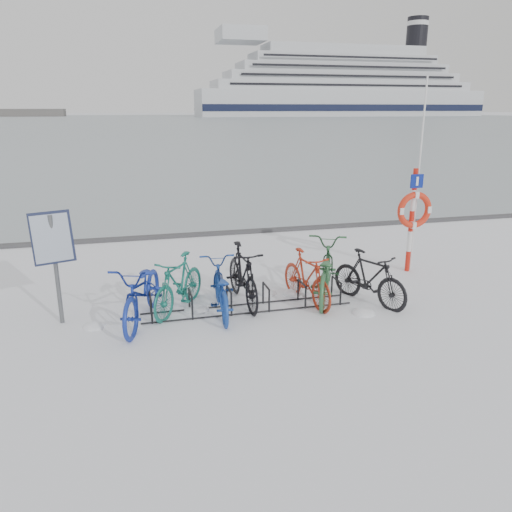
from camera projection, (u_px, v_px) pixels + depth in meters
name	position (u px, v px, depth m)	size (l,w,h in m)	color
ground	(248.00, 309.00, 9.50)	(900.00, 900.00, 0.00)	white
ice_sheet	(131.00, 121.00, 153.49)	(400.00, 298.00, 0.02)	#97A2AB
quay_edge	(202.00, 234.00, 14.97)	(400.00, 0.25, 0.10)	#3F3F42
bike_rack	(248.00, 300.00, 9.45)	(4.00, 0.48, 0.46)	black
info_board	(53.00, 244.00, 8.48)	(0.72, 0.46, 2.02)	#595B5E
lifebuoy_station	(414.00, 210.00, 11.29)	(0.84, 0.23, 4.36)	red
cruise_ferry	(340.00, 89.00, 239.74)	(139.75, 26.35, 45.92)	silver
bike_0	(143.00, 290.00, 8.85)	(0.77, 2.22, 1.17)	navy
bike_1	(179.00, 282.00, 9.34)	(0.52, 1.83, 1.10)	#166858
bike_2	(220.00, 286.00, 9.25)	(0.67, 1.92, 1.01)	navy
bike_3	(243.00, 274.00, 9.69)	(0.56, 1.98, 1.19)	black
bike_4	(307.00, 276.00, 9.73)	(0.50, 1.77, 1.06)	#AC2D18
bike_5	(325.00, 269.00, 9.99)	(0.78, 2.24, 1.18)	#2C5F37
bike_6	(370.00, 276.00, 9.71)	(0.50, 1.78, 1.07)	black
snow_drifts	(253.00, 306.00, 9.67)	(5.27, 1.87, 0.17)	white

